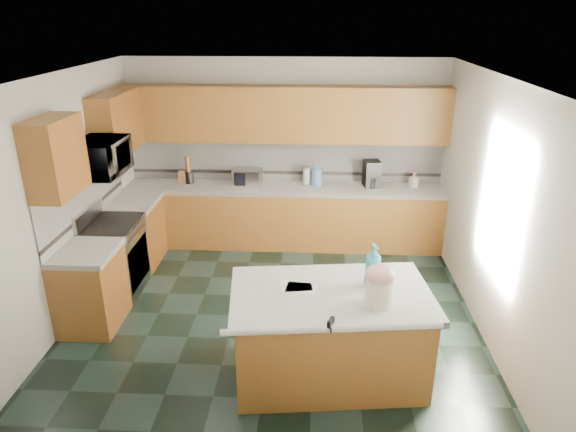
{
  "coord_description": "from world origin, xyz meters",
  "views": [
    {
      "loc": [
        0.44,
        -5.05,
        3.3
      ],
      "look_at": [
        0.15,
        0.35,
        1.12
      ],
      "focal_mm": 32.0,
      "sensor_mm": 36.0,
      "label": 1
    }
  ],
  "objects_px": {
    "island_top": "(331,295)",
    "treat_jar": "(379,291)",
    "coffee_maker": "(372,174)",
    "soap_bottle_island": "(373,265)",
    "toaster_oven": "(248,177)",
    "knife_block": "(182,177)",
    "island_base": "(330,337)"
  },
  "relations": [
    {
      "from": "island_base",
      "to": "soap_bottle_island",
      "type": "bearing_deg",
      "value": 15.41
    },
    {
      "from": "island_top",
      "to": "coffee_maker",
      "type": "xyz_separation_m",
      "value": [
        0.65,
        3.06,
        0.22
      ]
    },
    {
      "from": "island_top",
      "to": "treat_jar",
      "type": "bearing_deg",
      "value": -30.52
    },
    {
      "from": "island_base",
      "to": "toaster_oven",
      "type": "bearing_deg",
      "value": 104.35
    },
    {
      "from": "toaster_oven",
      "to": "coffee_maker",
      "type": "distance_m",
      "value": 1.8
    },
    {
      "from": "coffee_maker",
      "to": "treat_jar",
      "type": "bearing_deg",
      "value": -103.11
    },
    {
      "from": "coffee_maker",
      "to": "island_top",
      "type": "bearing_deg",
      "value": -110.74
    },
    {
      "from": "soap_bottle_island",
      "to": "knife_block",
      "type": "bearing_deg",
      "value": 114.75
    },
    {
      "from": "treat_jar",
      "to": "coffee_maker",
      "type": "bearing_deg",
      "value": 88.29
    },
    {
      "from": "island_base",
      "to": "coffee_maker",
      "type": "xyz_separation_m",
      "value": [
        0.65,
        3.06,
        0.68
      ]
    },
    {
      "from": "island_base",
      "to": "knife_block",
      "type": "distance_m",
      "value": 3.74
    },
    {
      "from": "treat_jar",
      "to": "soap_bottle_island",
      "type": "relative_size",
      "value": 0.61
    },
    {
      "from": "knife_block",
      "to": "coffee_maker",
      "type": "height_order",
      "value": "coffee_maker"
    },
    {
      "from": "island_top",
      "to": "knife_block",
      "type": "relative_size",
      "value": 9.65
    },
    {
      "from": "treat_jar",
      "to": "toaster_oven",
      "type": "bearing_deg",
      "value": 118.48
    },
    {
      "from": "soap_bottle_island",
      "to": "toaster_oven",
      "type": "distance_m",
      "value": 3.26
    },
    {
      "from": "treat_jar",
      "to": "knife_block",
      "type": "bearing_deg",
      "value": 130.79
    },
    {
      "from": "soap_bottle_island",
      "to": "coffee_maker",
      "type": "relative_size",
      "value": 1.08
    },
    {
      "from": "soap_bottle_island",
      "to": "coffee_maker",
      "type": "xyz_separation_m",
      "value": [
        0.27,
        2.91,
        -0.02
      ]
    },
    {
      "from": "island_top",
      "to": "toaster_oven",
      "type": "bearing_deg",
      "value": 104.35
    },
    {
      "from": "soap_bottle_island",
      "to": "island_top",
      "type": "bearing_deg",
      "value": -174.39
    },
    {
      "from": "treat_jar",
      "to": "knife_block",
      "type": "relative_size",
      "value": 1.32
    },
    {
      "from": "island_top",
      "to": "soap_bottle_island",
      "type": "height_order",
      "value": "soap_bottle_island"
    },
    {
      "from": "toaster_oven",
      "to": "coffee_maker",
      "type": "relative_size",
      "value": 1.06
    },
    {
      "from": "knife_block",
      "to": "coffee_maker",
      "type": "relative_size",
      "value": 0.5
    },
    {
      "from": "treat_jar",
      "to": "knife_block",
      "type": "xyz_separation_m",
      "value": [
        -2.52,
        3.21,
        -0.03
      ]
    },
    {
      "from": "island_top",
      "to": "treat_jar",
      "type": "relative_size",
      "value": 7.29
    },
    {
      "from": "treat_jar",
      "to": "coffee_maker",
      "type": "xyz_separation_m",
      "value": [
        0.25,
        3.24,
        0.06
      ]
    },
    {
      "from": "island_base",
      "to": "treat_jar",
      "type": "relative_size",
      "value": 6.89
    },
    {
      "from": "knife_block",
      "to": "toaster_oven",
      "type": "relative_size",
      "value": 0.47
    },
    {
      "from": "knife_block",
      "to": "toaster_oven",
      "type": "xyz_separation_m",
      "value": [
        0.97,
        0.0,
        0.02
      ]
    },
    {
      "from": "toaster_oven",
      "to": "island_top",
      "type": "bearing_deg",
      "value": -62.82
    }
  ]
}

